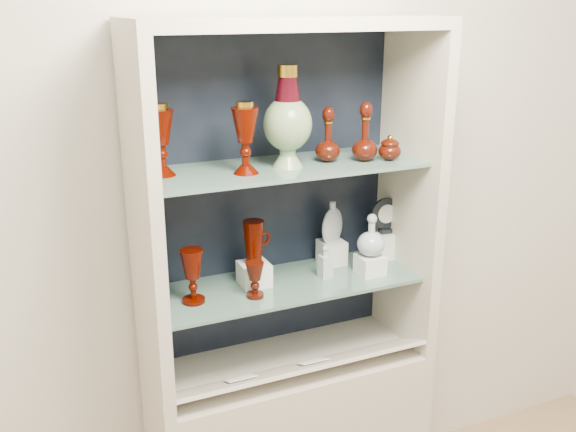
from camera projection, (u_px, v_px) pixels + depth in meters
name	position (u px, v px, depth m)	size (l,w,h in m)	color
wall_back	(263.00, 172.00, 2.31)	(3.50, 0.02, 2.80)	beige
cabinet_back_panel	(267.00, 194.00, 2.31)	(0.98, 0.02, 1.15)	black
cabinet_side_left	(144.00, 228.00, 1.96)	(0.04, 0.40, 1.15)	beige
cabinet_side_right	(409.00, 193.00, 2.33)	(0.04, 0.40, 1.15)	beige
cabinet_top_cap	(288.00, 23.00, 1.95)	(1.00, 0.40, 0.04)	beige
shelf_lower	(286.00, 284.00, 2.25)	(0.92, 0.34, 0.01)	slate
shelf_upper	(286.00, 167.00, 2.11)	(0.92, 0.34, 0.01)	slate
label_ledge	(301.00, 368.00, 2.22)	(0.92, 0.18, 0.01)	beige
label_card_0	(313.00, 361.00, 2.23)	(0.10, 0.07, 0.00)	white
label_card_1	(241.00, 378.00, 2.13)	(0.10, 0.07, 0.00)	white
pedestal_lamp_left	(161.00, 140.00, 1.95)	(0.09, 0.09, 0.22)	#450A00
pedestal_lamp_right	(245.00, 138.00, 1.98)	(0.09, 0.09, 0.22)	#450A00
enamel_urn	(288.00, 117.00, 2.05)	(0.16, 0.16, 0.33)	#0F472A
ruby_decanter_a	(365.00, 128.00, 2.14)	(0.09, 0.09, 0.22)	#470F05
ruby_decanter_b	(328.00, 133.00, 2.13)	(0.08, 0.08, 0.20)	#470F05
lidded_bowl	(390.00, 147.00, 2.17)	(0.08, 0.08, 0.09)	#470F05
cobalt_goblet	(157.00, 277.00, 2.08)	(0.07, 0.07, 0.17)	#060145
ruby_goblet_tall	(193.00, 276.00, 2.07)	(0.08, 0.08, 0.18)	#450A00
ruby_goblet_small	(255.00, 280.00, 2.11)	(0.06, 0.06, 0.12)	#470F05
riser_ruby_pitcher	(254.00, 274.00, 2.21)	(0.10, 0.10, 0.08)	silver
ruby_pitcher	(254.00, 242.00, 2.18)	(0.11, 0.07, 0.15)	#450A00
clear_square_bottle	(325.00, 261.00, 2.27)	(0.04, 0.04, 0.12)	#9FADBB
riser_flat_flask	(332.00, 252.00, 2.39)	(0.09, 0.09, 0.09)	silver
flat_flask	(332.00, 221.00, 2.35)	(0.11, 0.04, 0.16)	#A6B0BB
riser_clear_round_decanter	(370.00, 265.00, 2.30)	(0.09, 0.09, 0.07)	silver
clear_round_decanter	(371.00, 236.00, 2.27)	(0.10, 0.10, 0.15)	#9FADBB
riser_cameo_medallion	(385.00, 245.00, 2.45)	(0.08, 0.08, 0.10)	silver
cameo_medallion	(386.00, 215.00, 2.41)	(0.12, 0.04, 0.14)	black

